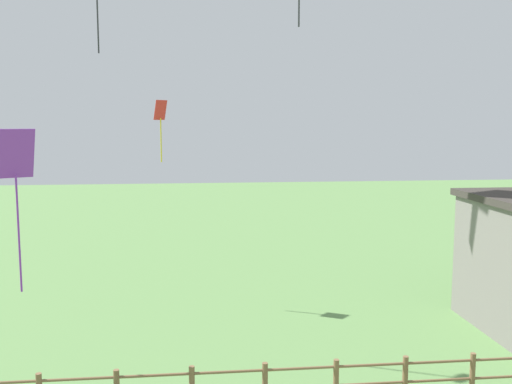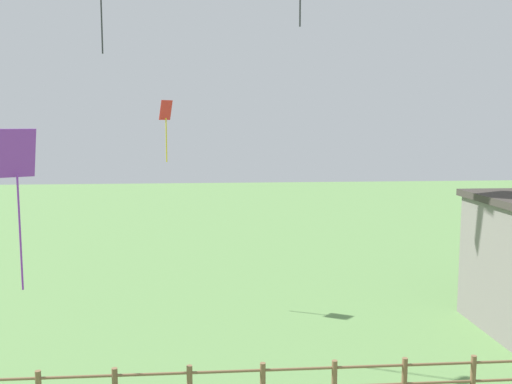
{
  "view_description": "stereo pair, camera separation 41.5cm",
  "coord_description": "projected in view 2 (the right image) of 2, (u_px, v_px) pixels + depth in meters",
  "views": [
    {
      "loc": [
        -1.67,
        -6.61,
        7.03
      ],
      "look_at": [
        0.0,
        8.53,
        5.17
      ],
      "focal_mm": 40.0,
      "sensor_mm": 36.0,
      "label": 1
    },
    {
      "loc": [
        -1.26,
        -6.65,
        7.03
      ],
      "look_at": [
        0.0,
        8.53,
        5.17
      ],
      "focal_mm": 40.0,
      "sensor_mm": 36.0,
      "label": 2
    }
  ],
  "objects": [
    {
      "name": "wooden_fence",
      "position": [
        263.0,
        384.0,
        13.91
      ],
      "size": [
        17.89,
        0.14,
        1.22
      ],
      "color": "brown",
      "rests_on": "ground_plane"
    },
    {
      "name": "kite_red_diamond",
      "position": [
        166.0,
        120.0,
        22.14
      ],
      "size": [
        0.53,
        0.53,
        2.4
      ],
      "color": "red"
    },
    {
      "name": "kite_purple_streamer",
      "position": [
        17.0,
        173.0,
        14.09
      ],
      "size": [
        1.01,
        0.82,
        4.06
      ],
      "color": "purple"
    }
  ]
}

